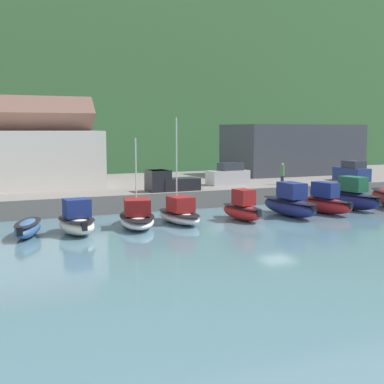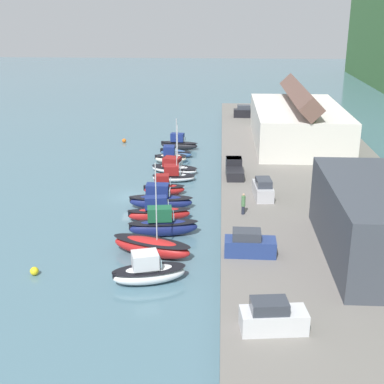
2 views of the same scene
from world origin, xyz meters
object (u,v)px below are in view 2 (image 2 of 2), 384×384
object	(u,v)px
moored_boat_4	(173,175)
mooring_buoy_0	(124,141)
moored_boat_8	(163,225)
parked_car_2	(263,189)
moored_boat_9	(152,247)
person_on_quay	(243,204)
moored_boat_1	(176,153)
moored_boat_7	(158,212)
mooring_buoy_1	(34,271)
moored_boat_5	(164,187)
moored_boat_0	(179,144)
moored_boat_6	(160,200)
parked_car_0	(249,244)
parked_car_3	(245,112)
parked_car_1	(273,318)
moored_boat_3	(174,167)
moored_boat_10	(148,272)
pickup_truck_0	(234,169)
moored_boat_2	(170,157)

from	to	relation	value
moored_boat_4	mooring_buoy_0	distance (m)	21.10
moored_boat_8	mooring_buoy_0	size ratio (longest dim) A/B	10.33
parked_car_2	mooring_buoy_0	xyz separation A→B (m)	(-28.47, -19.95, -2.15)
moored_boat_4	moored_boat_9	distance (m)	20.91
person_on_quay	moored_boat_1	bearing A→B (deg)	-161.13
moored_boat_7	mooring_buoy_1	distance (m)	15.01
moored_boat_5	mooring_buoy_0	world-z (taller)	moored_boat_5
moored_boat_0	moored_boat_6	world-z (taller)	moored_boat_6
moored_boat_6	parked_car_0	xyz separation A→B (m)	(13.97, 8.93, 1.46)
moored_boat_6	parked_car_3	bearing A→B (deg)	165.08
parked_car_3	mooring_buoy_0	bearing A→B (deg)	-55.17
parked_car_1	mooring_buoy_0	distance (m)	56.27
moored_boat_7	mooring_buoy_0	bearing A→B (deg)	-173.02
moored_boat_4	mooring_buoy_1	bearing A→B (deg)	-24.58
person_on_quay	parked_car_2	bearing A→B (deg)	155.17
moored_boat_4	parked_car_0	size ratio (longest dim) A/B	1.87
moored_boat_3	moored_boat_1	bearing A→B (deg)	-163.35
moored_boat_0	moored_boat_4	xyz separation A→B (m)	(15.17, 0.46, -0.17)
moored_boat_10	parked_car_1	bearing A→B (deg)	30.60
moored_boat_10	parked_car_3	world-z (taller)	parked_car_3
person_on_quay	mooring_buoy_0	world-z (taller)	person_on_quay
pickup_truck_0	moored_boat_4	bearing A→B (deg)	162.54
moored_boat_6	moored_boat_9	size ratio (longest dim) A/B	0.81
moored_boat_9	moored_boat_10	xyz separation A→B (m)	(4.81, 0.35, 0.10)
moored_boat_2	moored_boat_4	bearing A→B (deg)	5.56
mooring_buoy_1	parked_car_1	bearing A→B (deg)	63.84
moored_boat_1	mooring_buoy_0	size ratio (longest dim) A/B	7.66
moored_boat_5	moored_boat_8	world-z (taller)	moored_boat_8
parked_car_1	mooring_buoy_0	bearing A→B (deg)	-166.96
moored_boat_0	moored_boat_9	size ratio (longest dim) A/B	0.68
person_on_quay	parked_car_3	bearing A→B (deg)	177.56
pickup_truck_0	person_on_quay	world-z (taller)	person_on_quay
moored_boat_8	moored_boat_9	world-z (taller)	moored_boat_9
moored_boat_2	parked_car_1	world-z (taller)	parked_car_1
mooring_buoy_1	pickup_truck_0	bearing A→B (deg)	143.78
moored_boat_6	moored_boat_4	bearing A→B (deg)	175.92
moored_boat_7	mooring_buoy_0	distance (m)	33.07
moored_boat_4	parked_car_0	xyz separation A→B (m)	(23.45, 8.34, 1.75)
parked_car_0	parked_car_3	size ratio (longest dim) A/B	1.01
parked_car_3	moored_boat_8	bearing A→B (deg)	-10.94
moored_boat_2	parked_car_1	distance (m)	43.43
parked_car_0	parked_car_3	bearing A→B (deg)	179.19
mooring_buoy_1	moored_boat_10	bearing A→B (deg)	85.79
moored_boat_2	moored_boat_5	xyz separation A→B (m)	(13.01, 0.42, -0.00)
person_on_quay	moored_boat_6	bearing A→B (deg)	-119.98
pickup_truck_0	parked_car_2	bearing A→B (deg)	-71.42
person_on_quay	moored_boat_8	bearing A→B (deg)	-75.03
moored_boat_3	parked_car_3	world-z (taller)	moored_boat_3
mooring_buoy_0	mooring_buoy_1	distance (m)	43.85
moored_boat_7	mooring_buoy_1	xyz separation A→B (m)	(12.07, -8.90, -0.61)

